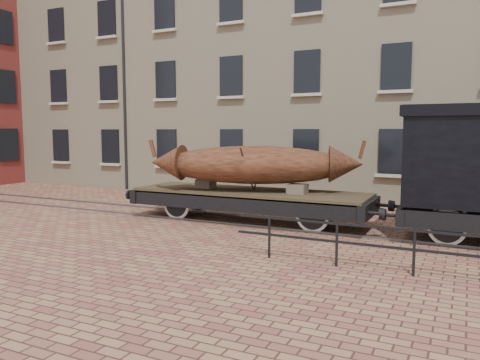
% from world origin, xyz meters
% --- Properties ---
extents(ground, '(90.00, 90.00, 0.00)m').
position_xyz_m(ground, '(0.00, 0.00, 0.00)').
color(ground, brown).
extents(warehouse_cream, '(40.00, 10.19, 14.00)m').
position_xyz_m(warehouse_cream, '(3.00, 9.99, 7.00)').
color(warehouse_cream, beige).
rests_on(warehouse_cream, ground).
extents(rail_track, '(30.00, 1.52, 0.06)m').
position_xyz_m(rail_track, '(0.00, 0.00, 0.03)').
color(rail_track, '#59595E').
rests_on(rail_track, ground).
extents(flatcar_wagon, '(8.74, 2.37, 1.32)m').
position_xyz_m(flatcar_wagon, '(0.71, 0.00, 0.82)').
color(flatcar_wagon, '#473924').
rests_on(flatcar_wagon, ground).
extents(iron_boat, '(6.95, 3.68, 1.67)m').
position_xyz_m(iron_boat, '(0.87, -0.00, 1.88)').
color(iron_boat, brown).
rests_on(iron_boat, flatcar_wagon).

